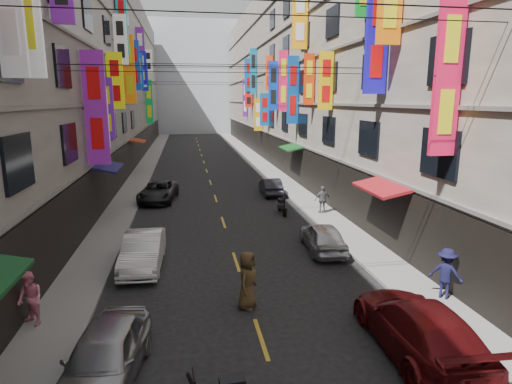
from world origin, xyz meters
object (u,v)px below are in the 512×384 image
object	(u,v)px
car_left_near	(104,357)
pedestrian_crossing	(247,280)
car_left_mid	(143,251)
pedestrian_rfar	(323,199)
pedestrian_rnear	(446,273)
car_left_far	(158,191)
pedestrian_lfar	(30,299)
car_right_near	(419,328)
car_right_far	(271,186)
scooter_far_right	(282,206)
car_right_mid	(323,237)

from	to	relation	value
car_left_near	pedestrian_crossing	xyz separation A→B (m)	(3.88, 3.23, 0.26)
car_left_mid	pedestrian_rfar	size ratio (longest dim) A/B	2.62
car_left_mid	pedestrian_rnear	bearing A→B (deg)	-22.59
car_left_far	pedestrian_lfar	world-z (taller)	pedestrian_lfar
car_left_mid	car_left_far	bearing A→B (deg)	92.26
car_left_near	pedestrian_lfar	distance (m)	3.96
car_right_near	pedestrian_rnear	distance (m)	3.69
car_left_far	car_right_near	bearing A→B (deg)	-60.64
car_right_far	pedestrian_lfar	distance (m)	19.98
scooter_far_right	pedestrian_lfar	world-z (taller)	pedestrian_lfar
car_left_far	pedestrian_rnear	size ratio (longest dim) A/B	2.72
car_right_near	pedestrian_rnear	size ratio (longest dim) A/B	2.97
car_right_near	pedestrian_lfar	world-z (taller)	pedestrian_lfar
pedestrian_rnear	car_right_mid	bearing A→B (deg)	-20.38
car_left_near	car_right_far	xyz separation A→B (m)	(8.00, 19.93, -0.10)
car_left_near	pedestrian_crossing	world-z (taller)	pedestrian_crossing
scooter_far_right	pedestrian_rfar	bearing A→B (deg)	163.23
car_right_mid	pedestrian_lfar	xyz separation A→B (m)	(-10.59, -5.05, 0.29)
car_right_far	scooter_far_right	bearing A→B (deg)	88.07
car_left_mid	car_right_far	size ratio (longest dim) A/B	1.17
car_left_near	car_right_near	size ratio (longest dim) A/B	0.80
pedestrian_rnear	car_left_mid	bearing A→B (deg)	20.10
car_right_mid	pedestrian_crossing	bearing A→B (deg)	52.84
car_left_mid	pedestrian_lfar	bearing A→B (deg)	-121.05
car_right_near	pedestrian_crossing	world-z (taller)	pedestrian_crossing
pedestrian_lfar	car_right_mid	bearing A→B (deg)	66.70
car_right_near	car_right_mid	bearing A→B (deg)	-88.35
pedestrian_lfar	pedestrian_rnear	world-z (taller)	pedestrian_rnear
car_right_far	pedestrian_rnear	world-z (taller)	pedestrian_rnear
pedestrian_lfar	car_right_far	bearing A→B (deg)	99.21
pedestrian_rnear	scooter_far_right	bearing A→B (deg)	-31.80
car_left_mid	car_right_near	size ratio (longest dim) A/B	0.83
scooter_far_right	pedestrian_rnear	distance (m)	12.34
pedestrian_rfar	scooter_far_right	bearing A→B (deg)	-18.08
car_left_far	car_right_near	xyz separation A→B (m)	(7.83, -19.24, 0.09)
car_right_near	pedestrian_rnear	xyz separation A→B (m)	(2.51, 2.69, 0.24)
car_right_mid	car_left_mid	bearing A→B (deg)	8.59
scooter_far_right	pedestrian_rnear	world-z (taller)	pedestrian_rnear
car_left_mid	pedestrian_lfar	size ratio (longest dim) A/B	2.59
pedestrian_lfar	pedestrian_rnear	distance (m)	13.11
car_left_near	pedestrian_rfar	world-z (taller)	pedestrian_rfar
pedestrian_crossing	pedestrian_rfar	bearing A→B (deg)	-0.62
scooter_far_right	pedestrian_crossing	size ratio (longest dim) A/B	0.94
scooter_far_right	car_left_mid	size ratio (longest dim) A/B	0.42
car_left_far	pedestrian_rfar	world-z (taller)	pedestrian_rfar
pedestrian_lfar	pedestrian_crossing	size ratio (longest dim) A/B	0.85
car_right_near	pedestrian_crossing	xyz separation A→B (m)	(-4.12, 3.28, 0.21)
car_right_far	pedestrian_lfar	world-z (taller)	pedestrian_lfar
car_left_near	car_right_near	distance (m)	8.00
car_right_mid	pedestrian_rnear	bearing A→B (deg)	118.42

